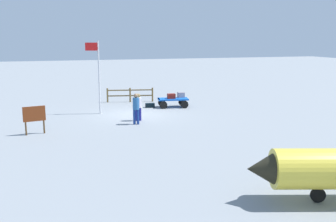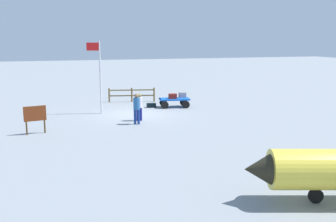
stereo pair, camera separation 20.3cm
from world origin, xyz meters
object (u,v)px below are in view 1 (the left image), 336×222
suitcase_maroon (150,105)px  worker_trailing (136,106)px  suitcase_tan (181,95)px  suitcase_olive (171,96)px  luggage_cart (173,101)px  flagpole (98,72)px  worker_lead (138,105)px  signboard (34,116)px

suitcase_maroon → worker_trailing: (2.04, 4.77, 0.88)m
suitcase_tan → suitcase_olive: size_ratio=0.87×
suitcase_olive → suitcase_maroon: suitcase_olive is taller
luggage_cart → flagpole: flagpole is taller
suitcase_olive → suitcase_maroon: 1.61m
flagpole → suitcase_maroon: bearing=-162.6°
worker_lead → flagpole: flagpole is taller
worker_lead → flagpole: 3.77m
worker_trailing → flagpole: (1.59, -3.64, 1.62)m
suitcase_maroon → worker_lead: size_ratio=0.41×
luggage_cart → suitcase_olive: (0.12, 0.04, 0.34)m
luggage_cart → signboard: signboard is taller
luggage_cart → worker_trailing: 5.69m
worker_trailing → worker_lead: bearing=-110.8°
luggage_cart → suitcase_olive: suitcase_olive is taller
signboard → flagpole: bearing=-130.8°
suitcase_olive → worker_trailing: bearing=51.5°
suitcase_olive → signboard: (8.75, 5.01, 0.15)m
suitcase_olive → worker_lead: (3.12, 3.48, 0.16)m
luggage_cart → suitcase_maroon: bearing=-14.2°
luggage_cart → suitcase_tan: size_ratio=4.55×
suitcase_maroon → flagpole: size_ratio=0.14×
luggage_cart → suitcase_olive: 0.36m
suitcase_tan → worker_lead: 5.51m
suitcase_tan → signboard: 10.98m
worker_lead → signboard: 5.83m
suitcase_tan → suitcase_maroon: size_ratio=0.74×
suitcase_tan → suitcase_maroon: bearing=-1.9°
suitcase_maroon → worker_lead: bearing=66.3°
suitcase_tan → signboard: size_ratio=0.34×
suitcase_maroon → signboard: signboard is taller
flagpole → worker_lead: bearing=124.8°
suitcase_tan → suitcase_olive: bearing=22.8°
worker_trailing → signboard: 5.34m
suitcase_olive → worker_trailing: size_ratio=0.32×
suitcase_olive → flagpole: 5.43m
suitcase_tan → luggage_cart: bearing=23.4°
worker_lead → flagpole: size_ratio=0.35×
suitcase_olive → suitcase_maroon: bearing=-16.7°
signboard → luggage_cart: bearing=-150.4°
flagpole → suitcase_olive: bearing=-172.0°
suitcase_maroon → worker_lead: worker_lead is taller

